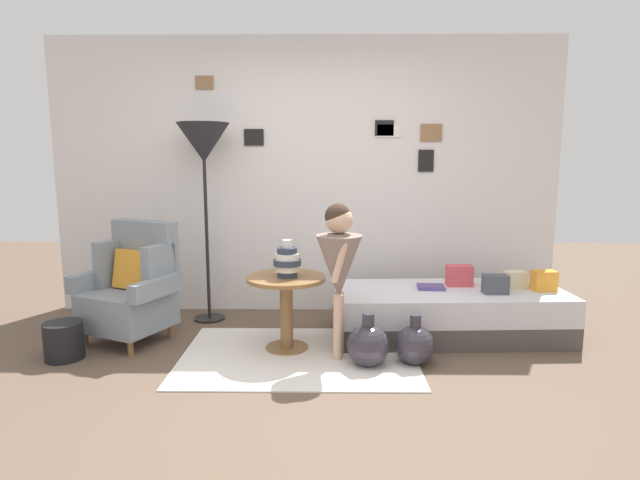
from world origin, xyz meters
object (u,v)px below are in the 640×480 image
(book_on_daybed, at_px, (431,287))
(side_table, at_px, (286,297))
(vase_striped, at_px, (287,261))
(person_child, at_px, (339,260))
(daybed, at_px, (448,313))
(demijohn_near, at_px, (368,345))
(magazine_basket, at_px, (64,341))
(demijohn_far, at_px, (415,344))
(armchair, at_px, (133,287))
(floor_lamp, at_px, (204,148))

(book_on_daybed, bearing_deg, side_table, -163.67)
(vase_striped, distance_m, person_child, 0.42)
(side_table, bearing_deg, daybed, 13.85)
(demijohn_near, relative_size, magazine_basket, 1.40)
(demijohn_near, distance_m, magazine_basket, 2.26)
(person_child, bearing_deg, demijohn_near, -36.12)
(side_table, relative_size, demijohn_far, 1.63)
(side_table, distance_m, magazine_basket, 1.68)
(armchair, height_order, demijohn_far, armchair)
(vase_striped, distance_m, demijohn_near, 0.87)
(vase_striped, height_order, demijohn_far, vase_striped)
(side_table, height_order, demijohn_far, side_table)
(armchair, height_order, vase_striped, armchair)
(floor_lamp, xyz_separation_m, book_on_daybed, (1.96, -0.40, -1.16))
(vase_striped, xyz_separation_m, floor_lamp, (-0.79, 0.77, 0.87))
(floor_lamp, relative_size, book_on_daybed, 8.14)
(side_table, bearing_deg, armchair, 170.11)
(side_table, xyz_separation_m, demijohn_far, (0.95, -0.29, -0.27))
(armchair, relative_size, daybed, 0.50)
(side_table, xyz_separation_m, demijohn_near, (0.61, -0.32, -0.26))
(magazine_basket, bearing_deg, floor_lamp, 48.00)
(person_child, bearing_deg, magazine_basket, -178.73)
(demijohn_near, bearing_deg, magazine_basket, 177.30)
(floor_lamp, height_order, demijohn_far, floor_lamp)
(floor_lamp, bearing_deg, book_on_daybed, -11.57)
(armchair, distance_m, floor_lamp, 1.34)
(daybed, height_order, book_on_daybed, book_on_daybed)
(vase_striped, height_order, demijohn_near, vase_striped)
(side_table, xyz_separation_m, vase_striped, (0.01, -0.02, 0.28))
(book_on_daybed, relative_size, demijohn_near, 0.56)
(book_on_daybed, distance_m, magazine_basket, 2.90)
(person_child, xyz_separation_m, book_on_daybed, (0.79, 0.52, -0.33))
(demijohn_near, relative_size, demijohn_far, 1.05)
(daybed, bearing_deg, demijohn_near, -138.08)
(demijohn_near, xyz_separation_m, demijohn_far, (0.34, 0.03, -0.01))
(person_child, relative_size, demijohn_far, 3.11)
(side_table, xyz_separation_m, book_on_daybed, (1.19, 0.35, -0.01))
(magazine_basket, bearing_deg, book_on_daybed, 11.25)
(demijohn_far, bearing_deg, book_on_daybed, 69.73)
(armchair, xyz_separation_m, book_on_daybed, (2.46, 0.13, -0.02))
(person_child, bearing_deg, daybed, 28.14)
(side_table, bearing_deg, floor_lamp, 136.02)
(book_on_daybed, distance_m, demijohn_near, 0.92)
(daybed, distance_m, magazine_basket, 3.03)
(book_on_daybed, bearing_deg, demijohn_near, -130.78)
(floor_lamp, distance_m, book_on_daybed, 2.31)
(daybed, relative_size, magazine_basket, 6.91)
(vase_striped, bearing_deg, side_table, 122.88)
(armchair, distance_m, demijohn_far, 2.30)
(book_on_daybed, bearing_deg, floor_lamp, 168.43)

